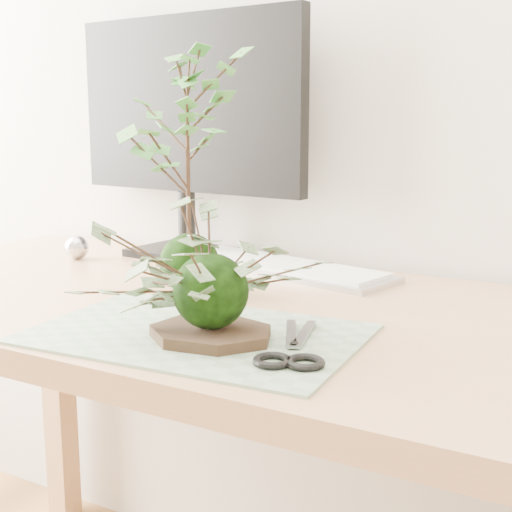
# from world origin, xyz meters

# --- Properties ---
(desk) EXTENTS (1.60, 0.70, 0.74)m
(desk) POSITION_xyz_m (-0.06, 1.23, 0.65)
(desk) COLOR tan
(desk) RESTS_ON ground_plane
(cutting_mat) EXTENTS (0.46, 0.33, 0.00)m
(cutting_mat) POSITION_xyz_m (-0.04, 1.05, 0.74)
(cutting_mat) COLOR slate
(cutting_mat) RESTS_ON desk
(stone_dish) EXTENTS (0.20, 0.20, 0.01)m
(stone_dish) POSITION_xyz_m (-0.01, 1.04, 0.75)
(stone_dish) COLOR black
(stone_dish) RESTS_ON cutting_mat
(ivy_kokedama) EXTENTS (0.34, 0.34, 0.20)m
(ivy_kokedama) POSITION_xyz_m (-0.01, 1.04, 0.86)
(ivy_kokedama) COLOR black
(ivy_kokedama) RESTS_ON stone_dish
(maple_kokedama) EXTENTS (0.29, 0.29, 0.42)m
(maple_kokedama) POSITION_xyz_m (-0.19, 1.25, 1.04)
(maple_kokedama) COLOR black
(maple_kokedama) RESTS_ON desk
(keyboard) EXTENTS (0.48, 0.23, 0.02)m
(keyboard) POSITION_xyz_m (-0.14, 1.48, 0.75)
(keyboard) COLOR #AEADB3
(keyboard) RESTS_ON desk
(monitor) EXTENTS (0.57, 0.19, 0.50)m
(monitor) POSITION_xyz_m (-0.38, 1.52, 1.03)
(monitor) COLOR black
(monitor) RESTS_ON desk
(foil_ball) EXTENTS (0.05, 0.05, 0.05)m
(foil_ball) POSITION_xyz_m (-0.57, 1.37, 0.77)
(foil_ball) COLOR silver
(foil_ball) RESTS_ON desk
(scissors) EXTENTS (0.10, 0.20, 0.01)m
(scissors) POSITION_xyz_m (0.11, 1.02, 0.75)
(scissors) COLOR gray
(scissors) RESTS_ON cutting_mat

